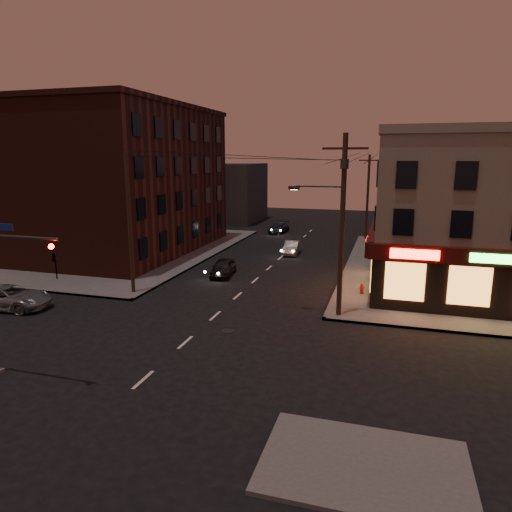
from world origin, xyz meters
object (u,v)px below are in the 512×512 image
at_px(sedan_near, 223,267).
at_px(fire_hydrant, 362,288).
at_px(sedan_mid, 292,248).
at_px(suv_cross, 9,297).
at_px(sedan_far, 279,228).

xyz_separation_m(sedan_near, fire_hydrant, (10.55, -2.38, -0.10)).
xyz_separation_m(sedan_near, sedan_mid, (3.38, 9.30, -0.04)).
relative_size(suv_cross, sedan_near, 1.32).
height_order(suv_cross, sedan_far, suv_cross).
bearing_deg(fire_hydrant, suv_cross, -156.98).
xyz_separation_m(sedan_mid, sedan_far, (-4.06, 11.44, -0.00)).
relative_size(sedan_mid, fire_hydrant, 5.10).
bearing_deg(sedan_near, sedan_mid, 62.73).
height_order(suv_cross, fire_hydrant, suv_cross).
xyz_separation_m(sedan_near, sedan_far, (-0.68, 20.74, -0.04)).
bearing_deg(sedan_mid, sedan_near, -111.78).
distance_m(suv_cross, sedan_far, 32.89).
xyz_separation_m(suv_cross, fire_hydrant, (20.12, 8.55, -0.15)).
xyz_separation_m(sedan_mid, fire_hydrant, (7.17, -11.68, -0.06)).
bearing_deg(sedan_far, sedan_mid, -66.01).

